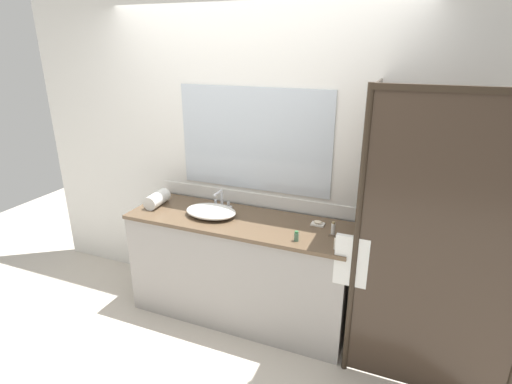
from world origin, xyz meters
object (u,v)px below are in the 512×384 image
at_px(rolled_towel_near_edge, 157,199).
at_px(amenity_bottle_body_wash, 333,229).
at_px(sink_basin, 211,211).
at_px(soap_dish, 318,223).
at_px(amenity_bottle_shampoo, 336,243).
at_px(faucet, 221,202).
at_px(amenity_bottle_lotion, 296,236).

bearing_deg(rolled_towel_near_edge, amenity_bottle_body_wash, 0.63).
distance_m(sink_basin, soap_dish, 0.85).
xyz_separation_m(sink_basin, amenity_bottle_shampoo, (1.04, -0.17, 0.01)).
bearing_deg(soap_dish, sink_basin, -169.33).
bearing_deg(faucet, amenity_bottle_lotion, -24.32).
xyz_separation_m(sink_basin, amenity_bottle_lotion, (0.76, -0.16, -0.00)).
distance_m(faucet, soap_dish, 0.84).
height_order(faucet, soap_dish, faucet).
relative_size(sink_basin, amenity_bottle_body_wash, 4.16).
bearing_deg(faucet, soap_dish, -1.81).
xyz_separation_m(faucet, amenity_bottle_shampoo, (1.04, -0.36, -0.01)).
bearing_deg(amenity_bottle_shampoo, rolled_towel_near_edge, 172.98).
height_order(faucet, amenity_bottle_lotion, faucet).
bearing_deg(sink_basin, soap_dish, 10.67).
distance_m(sink_basin, amenity_bottle_shampoo, 1.06).
relative_size(faucet, rolled_towel_near_edge, 0.68).
relative_size(soap_dish, amenity_bottle_body_wash, 0.99).
xyz_separation_m(soap_dish, rolled_towel_near_edge, (-1.37, -0.14, 0.04)).
bearing_deg(soap_dish, rolled_towel_near_edge, -174.27).
relative_size(faucet, amenity_bottle_shampoo, 1.71).
bearing_deg(amenity_bottle_lotion, rolled_towel_near_edge, 172.03).
bearing_deg(amenity_bottle_shampoo, soap_dish, 121.88).
bearing_deg(rolled_towel_near_edge, soap_dish, 5.73).
bearing_deg(faucet, amenity_bottle_body_wash, -8.55).
relative_size(faucet, soap_dish, 1.70).
distance_m(faucet, amenity_bottle_shampoo, 1.10).
height_order(soap_dish, amenity_bottle_body_wash, amenity_bottle_body_wash).
height_order(sink_basin, amenity_bottle_lotion, sink_basin).
bearing_deg(amenity_bottle_lotion, sink_basin, 168.13).
xyz_separation_m(soap_dish, amenity_bottle_shampoo, (0.21, -0.33, 0.03)).
bearing_deg(sink_basin, faucet, 90.00).
bearing_deg(amenity_bottle_body_wash, faucet, 171.45).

